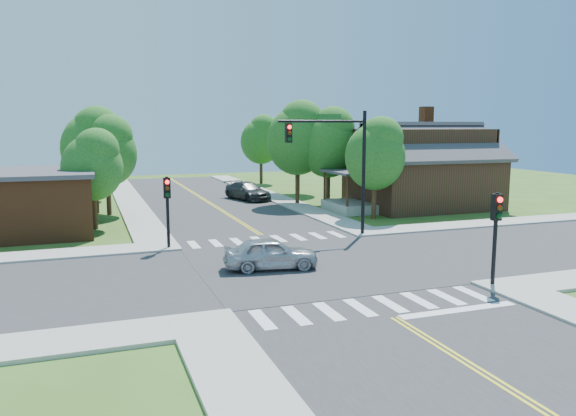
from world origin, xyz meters
name	(u,v)px	position (x,y,z in m)	size (l,w,h in m)	color
ground	(310,266)	(0.00, 0.00, 0.00)	(100.00, 100.00, 0.00)	#39591B
road_ns	(310,266)	(0.00, 0.00, 0.02)	(10.00, 90.00, 0.04)	#2D2D30
road_ew	(310,265)	(0.00, 0.00, 0.03)	(90.00, 10.00, 0.04)	#2D2D30
intersection_patch	(310,266)	(0.00, 0.00, 0.00)	(10.20, 10.20, 0.06)	#2D2D30
sidewalk_ne	(416,203)	(15.82, 15.82, 0.07)	(40.00, 40.00, 0.14)	#9E9B93
crosswalk_north	(268,239)	(0.00, 6.20, 0.05)	(8.85, 2.00, 0.01)	white
crosswalk_south	(375,306)	(0.00, -6.20, 0.05)	(8.85, 2.00, 0.01)	white
centerline	(310,265)	(0.00, 0.00, 0.05)	(0.30, 90.00, 0.01)	yellow
stop_bar	(458,311)	(2.50, -7.60, 0.00)	(4.60, 0.45, 0.09)	white
signal_mast_ne	(337,153)	(3.91, 5.59, 4.85)	(5.30, 0.42, 7.20)	black
signal_pole_se	(496,221)	(5.60, -5.62, 2.66)	(0.34, 0.42, 3.80)	black
signal_pole_nw	(167,199)	(-5.60, 5.58, 2.66)	(0.34, 0.42, 3.80)	black
house_ne	(421,165)	(15.11, 14.23, 3.33)	(13.05, 8.80, 7.11)	black
building_nw	(2,203)	(-14.20, 13.20, 1.88)	(10.40, 8.40, 3.73)	brown
tree_e_a	(377,152)	(9.11, 10.51, 4.58)	(4.12, 3.91, 7.00)	#382314
tree_e_b	(330,141)	(8.78, 17.51, 5.14)	(4.62, 4.39, 7.85)	#382314
tree_e_c	(299,135)	(9.27, 25.53, 5.45)	(4.89, 4.65, 8.32)	#382314
tree_e_d	(262,138)	(8.71, 35.42, 4.93)	(4.42, 4.20, 7.52)	#382314
tree_w_a	(93,163)	(-8.98, 13.01, 4.08)	(3.67, 3.49, 6.24)	#382314
tree_w_b	(95,143)	(-8.74, 19.51, 5.08)	(4.56, 4.33, 7.76)	#382314
tree_w_c	(91,140)	(-8.90, 27.53, 5.14)	(4.61, 4.38, 7.84)	#382314
tree_w_d	(87,145)	(-9.23, 36.74, 4.34)	(3.90, 3.71, 6.63)	#382314
tree_house	(299,136)	(6.66, 18.85, 5.50)	(4.94, 4.69, 8.39)	#382314
tree_bldg	(108,149)	(-7.92, 18.50, 4.69)	(4.21, 4.00, 7.17)	#382314
car_silver	(271,254)	(-1.88, -0.03, 0.71)	(4.40, 2.30, 1.43)	#B6B7BE
car_dgrey	(248,191)	(3.50, 22.80, 0.75)	(3.47, 5.55, 1.50)	#2B2D2F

